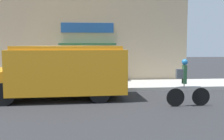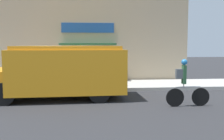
{
  "view_description": "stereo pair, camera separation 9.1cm",
  "coord_description": "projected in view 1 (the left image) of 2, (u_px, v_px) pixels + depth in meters",
  "views": [
    {
      "loc": [
        1.23,
        -12.68,
        2.31
      ],
      "look_at": [
        2.49,
        -0.2,
        1.1
      ],
      "focal_mm": 42.0,
      "sensor_mm": 36.0,
      "label": 1
    },
    {
      "loc": [
        1.32,
        -12.69,
        2.31
      ],
      "look_at": [
        2.49,
        -0.2,
        1.1
      ],
      "focal_mm": 42.0,
      "sensor_mm": 36.0,
      "label": 2
    }
  ],
  "objects": [
    {
      "name": "trash_bin",
      "position": [
        44.0,
        76.0,
        14.65
      ],
      "size": [
        0.62,
        0.62,
        0.82
      ],
      "color": "#2D5138",
      "rests_on": "sidewalk"
    },
    {
      "name": "ground_plane",
      "position": [
        61.0,
        93.0,
        12.65
      ],
      "size": [
        70.0,
        70.0,
        0.0
      ],
      "primitive_type": "plane",
      "color": "#2B2B2D"
    },
    {
      "name": "storefront",
      "position": [
        65.0,
        39.0,
        15.54
      ],
      "size": [
        14.97,
        1.05,
        5.35
      ],
      "color": "tan",
      "rests_on": "ground_plane"
    },
    {
      "name": "cyclist",
      "position": [
        186.0,
        84.0,
        9.79
      ],
      "size": [
        1.69,
        0.22,
        1.79
      ],
      "rotation": [
        0.0,
        0.0,
        0.03
      ],
      "color": "black",
      "rests_on": "ground_plane"
    },
    {
      "name": "sidewalk",
      "position": [
        63.0,
        86.0,
        14.11
      ],
      "size": [
        28.0,
        2.97,
        0.18
      ],
      "color": "#ADAAA3",
      "rests_on": "ground_plane"
    },
    {
      "name": "school_bus",
      "position": [
        61.0,
        71.0,
        11.12
      ],
      "size": [
        5.98,
        2.84,
        2.26
      ],
      "rotation": [
        0.0,
        0.0,
        0.03
      ],
      "color": "orange",
      "rests_on": "ground_plane"
    }
  ]
}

